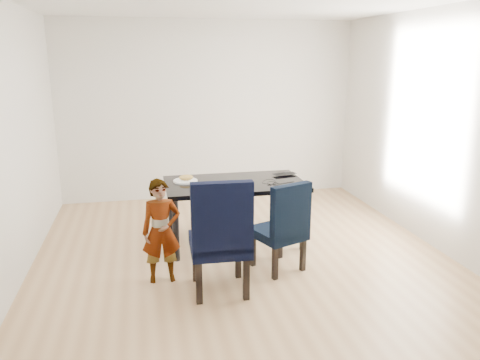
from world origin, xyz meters
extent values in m
cube|color=tan|center=(0.00, 0.00, -0.01)|extent=(4.50, 5.00, 0.01)
cube|color=silver|center=(0.00, 2.50, 1.35)|extent=(4.50, 0.01, 2.70)
cube|color=silver|center=(0.00, -2.50, 1.35)|extent=(4.50, 0.01, 2.70)
cube|color=white|center=(-2.25, 0.00, 1.35)|extent=(0.01, 5.00, 2.70)
cube|color=silver|center=(2.25, 0.00, 1.35)|extent=(0.01, 5.00, 2.70)
cube|color=black|center=(0.00, 0.50, 0.38)|extent=(1.60, 0.90, 0.75)
cube|color=black|center=(-0.37, -0.62, 0.56)|extent=(0.56, 0.58, 1.12)
cube|color=black|center=(0.30, -0.28, 0.48)|extent=(0.60, 0.61, 0.96)
imported|color=#FF4C15|center=(-0.89, -0.31, 0.52)|extent=(0.39, 0.26, 1.03)
cylinder|color=white|center=(-0.56, 0.63, 0.76)|extent=(0.35, 0.35, 0.02)
ellipsoid|color=olive|center=(-0.55, 0.63, 0.80)|extent=(0.17, 0.08, 0.07)
imported|color=black|center=(0.65, 0.72, 0.76)|extent=(0.32, 0.24, 0.02)
torus|color=black|center=(0.41, 0.31, 0.75)|extent=(0.17, 0.17, 0.01)
camera|label=1|loc=(-1.02, -4.63, 2.15)|focal=35.00mm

